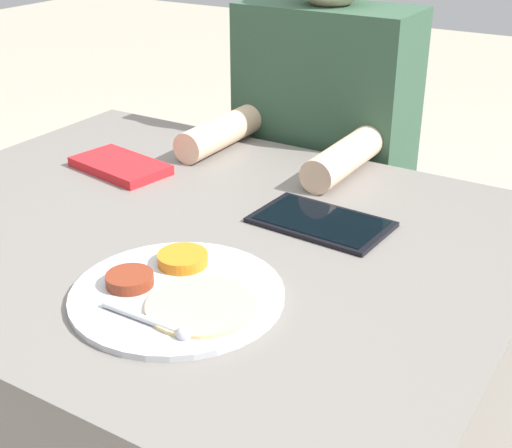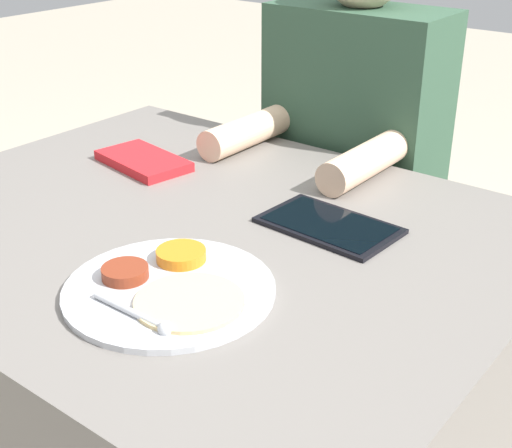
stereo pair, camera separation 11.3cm
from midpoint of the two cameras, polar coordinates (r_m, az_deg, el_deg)
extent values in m
cube|color=slate|center=(1.48, -2.40, -13.00)|extent=(1.17, 0.93, 0.75)
cylinder|color=#B7BABF|center=(1.06, -3.92, -5.34)|extent=(0.32, 0.32, 0.01)
cylinder|color=orange|center=(1.12, -3.17, -2.56)|extent=(0.08, 0.08, 0.02)
cylinder|color=maroon|center=(1.08, -7.52, -3.94)|extent=(0.07, 0.07, 0.02)
cylinder|color=#DBBC7F|center=(1.01, -2.17, -6.33)|extent=(0.16, 0.16, 0.01)
cylinder|color=#B7BABF|center=(1.00, -6.93, -7.01)|extent=(0.14, 0.01, 0.01)
sphere|color=#B7BABF|center=(0.96, -3.89, -8.45)|extent=(0.02, 0.02, 0.02)
cube|color=silver|center=(1.54, -6.93, 4.79)|extent=(0.22, 0.15, 0.01)
cube|color=red|center=(1.54, -6.94, 5.00)|extent=(0.22, 0.15, 0.02)
cube|color=black|center=(1.26, 8.41, -0.18)|extent=(0.24, 0.16, 0.01)
cube|color=black|center=(1.26, 8.42, 0.01)|extent=(0.22, 0.14, 0.00)
cube|color=black|center=(1.98, 8.60, -7.62)|extent=(0.37, 0.22, 0.44)
cube|color=#2D4C38|center=(1.75, 9.73, 6.88)|extent=(0.41, 0.20, 0.61)
cylinder|color=beige|center=(1.64, 1.34, 7.40)|extent=(0.07, 0.27, 0.07)
cylinder|color=beige|center=(1.49, 10.97, 4.95)|extent=(0.07, 0.27, 0.07)
camera|label=1|loc=(0.06, -87.14, 1.39)|focal=50.00mm
camera|label=2|loc=(0.06, 92.86, -1.39)|focal=50.00mm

